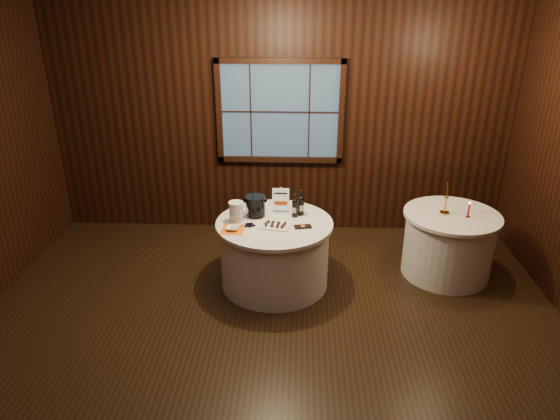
{
  "coord_description": "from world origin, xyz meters",
  "views": [
    {
      "loc": [
        0.27,
        -3.9,
        3.08
      ],
      "look_at": [
        0.07,
        0.9,
        0.96
      ],
      "focal_mm": 32.0,
      "sensor_mm": 36.0,
      "label": 1
    }
  ],
  "objects_px": {
    "main_table": "(275,253)",
    "port_bottle_left": "(295,207)",
    "sign_stand": "(281,204)",
    "port_bottle_right": "(301,204)",
    "glass_pitcher": "(236,212)",
    "brass_candlestick": "(446,202)",
    "grape_bunch": "(250,225)",
    "red_candle": "(469,211)",
    "ice_bucket": "(255,206)",
    "side_table": "(448,244)",
    "chocolate_plate": "(275,225)",
    "cracker_bowl": "(233,228)",
    "chocolate_box": "(303,227)"
  },
  "relations": [
    {
      "from": "main_table",
      "to": "chocolate_plate",
      "type": "relative_size",
      "value": 3.75
    },
    {
      "from": "cracker_bowl",
      "to": "side_table",
      "type": "bearing_deg",
      "value": 12.07
    },
    {
      "from": "glass_pitcher",
      "to": "brass_candlestick",
      "type": "bearing_deg",
      "value": -5.73
    },
    {
      "from": "ice_bucket",
      "to": "glass_pitcher",
      "type": "bearing_deg",
      "value": -141.31
    },
    {
      "from": "port_bottle_right",
      "to": "grape_bunch",
      "type": "xyz_separation_m",
      "value": [
        -0.54,
        -0.33,
        -0.11
      ]
    },
    {
      "from": "main_table",
      "to": "brass_candlestick",
      "type": "relative_size",
      "value": 3.3
    },
    {
      "from": "brass_candlestick",
      "to": "chocolate_plate",
      "type": "bearing_deg",
      "value": -167.3
    },
    {
      "from": "side_table",
      "to": "cracker_bowl",
      "type": "xyz_separation_m",
      "value": [
        -2.43,
        -0.52,
        0.4
      ]
    },
    {
      "from": "side_table",
      "to": "glass_pitcher",
      "type": "xyz_separation_m",
      "value": [
        -2.41,
        -0.31,
        0.5
      ]
    },
    {
      "from": "main_table",
      "to": "chocolate_box",
      "type": "bearing_deg",
      "value": -21.45
    },
    {
      "from": "port_bottle_right",
      "to": "brass_candlestick",
      "type": "xyz_separation_m",
      "value": [
        1.62,
        0.1,
        0.01
      ]
    },
    {
      "from": "chocolate_box",
      "to": "grape_bunch",
      "type": "bearing_deg",
      "value": 170.01
    },
    {
      "from": "main_table",
      "to": "cracker_bowl",
      "type": "bearing_deg",
      "value": -152.83
    },
    {
      "from": "side_table",
      "to": "sign_stand",
      "type": "bearing_deg",
      "value": -178.9
    },
    {
      "from": "port_bottle_left",
      "to": "glass_pitcher",
      "type": "bearing_deg",
      "value": -149.85
    },
    {
      "from": "ice_bucket",
      "to": "sign_stand",
      "type": "bearing_deg",
      "value": 22.6
    },
    {
      "from": "main_table",
      "to": "side_table",
      "type": "relative_size",
      "value": 1.19
    },
    {
      "from": "glass_pitcher",
      "to": "side_table",
      "type": "bearing_deg",
      "value": -6.02
    },
    {
      "from": "ice_bucket",
      "to": "brass_candlestick",
      "type": "xyz_separation_m",
      "value": [
        2.12,
        0.15,
        0.02
      ]
    },
    {
      "from": "grape_bunch",
      "to": "cracker_bowl",
      "type": "height_order",
      "value": "grape_bunch"
    },
    {
      "from": "sign_stand",
      "to": "cracker_bowl",
      "type": "xyz_separation_m",
      "value": [
        -0.49,
        -0.48,
        -0.08
      ]
    },
    {
      "from": "grape_bunch",
      "to": "chocolate_plate",
      "type": "bearing_deg",
      "value": 1.06
    },
    {
      "from": "brass_candlestick",
      "to": "sign_stand",
      "type": "bearing_deg",
      "value": -178.84
    },
    {
      "from": "chocolate_plate",
      "to": "chocolate_box",
      "type": "relative_size",
      "value": 1.88
    },
    {
      "from": "ice_bucket",
      "to": "chocolate_plate",
      "type": "relative_size",
      "value": 0.68
    },
    {
      "from": "side_table",
      "to": "chocolate_plate",
      "type": "distance_m",
      "value": 2.07
    },
    {
      "from": "grape_bunch",
      "to": "port_bottle_right",
      "type": "bearing_deg",
      "value": 31.22
    },
    {
      "from": "chocolate_plate",
      "to": "red_candle",
      "type": "bearing_deg",
      "value": 8.88
    },
    {
      "from": "sign_stand",
      "to": "port_bottle_right",
      "type": "height_order",
      "value": "sign_stand"
    },
    {
      "from": "port_bottle_left",
      "to": "main_table",
      "type": "bearing_deg",
      "value": -129.83
    },
    {
      "from": "red_candle",
      "to": "port_bottle_right",
      "type": "bearing_deg",
      "value": -179.78
    },
    {
      "from": "cracker_bowl",
      "to": "port_bottle_left",
      "type": "bearing_deg",
      "value": 29.52
    },
    {
      "from": "sign_stand",
      "to": "glass_pitcher",
      "type": "height_order",
      "value": "sign_stand"
    },
    {
      "from": "sign_stand",
      "to": "ice_bucket",
      "type": "distance_m",
      "value": 0.3
    },
    {
      "from": "grape_bunch",
      "to": "brass_candlestick",
      "type": "distance_m",
      "value": 2.21
    },
    {
      "from": "ice_bucket",
      "to": "cracker_bowl",
      "type": "bearing_deg",
      "value": -119.81
    },
    {
      "from": "cracker_bowl",
      "to": "brass_candlestick",
      "type": "distance_m",
      "value": 2.39
    },
    {
      "from": "chocolate_plate",
      "to": "brass_candlestick",
      "type": "relative_size",
      "value": 0.88
    },
    {
      "from": "port_bottle_left",
      "to": "glass_pitcher",
      "type": "relative_size",
      "value": 1.22
    },
    {
      "from": "port_bottle_right",
      "to": "chocolate_plate",
      "type": "xyz_separation_m",
      "value": [
        -0.27,
        -0.32,
        -0.11
      ]
    },
    {
      "from": "sign_stand",
      "to": "brass_candlestick",
      "type": "distance_m",
      "value": 1.85
    },
    {
      "from": "main_table",
      "to": "chocolate_box",
      "type": "relative_size",
      "value": 7.04
    },
    {
      "from": "chocolate_box",
      "to": "glass_pitcher",
      "type": "distance_m",
      "value": 0.74
    },
    {
      "from": "port_bottle_left",
      "to": "grape_bunch",
      "type": "xyz_separation_m",
      "value": [
        -0.48,
        -0.28,
        -0.1
      ]
    },
    {
      "from": "ice_bucket",
      "to": "chocolate_plate",
      "type": "xyz_separation_m",
      "value": [
        0.23,
        -0.27,
        -0.11
      ]
    },
    {
      "from": "main_table",
      "to": "ice_bucket",
      "type": "xyz_separation_m",
      "value": [
        -0.22,
        0.15,
        0.51
      ]
    },
    {
      "from": "ice_bucket",
      "to": "red_candle",
      "type": "height_order",
      "value": "ice_bucket"
    },
    {
      "from": "ice_bucket",
      "to": "glass_pitcher",
      "type": "xyz_separation_m",
      "value": [
        -0.19,
        -0.16,
        -0.01
      ]
    },
    {
      "from": "cracker_bowl",
      "to": "sign_stand",
      "type": "bearing_deg",
      "value": 44.76
    },
    {
      "from": "main_table",
      "to": "port_bottle_left",
      "type": "bearing_deg",
      "value": 33.8
    }
  ]
}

